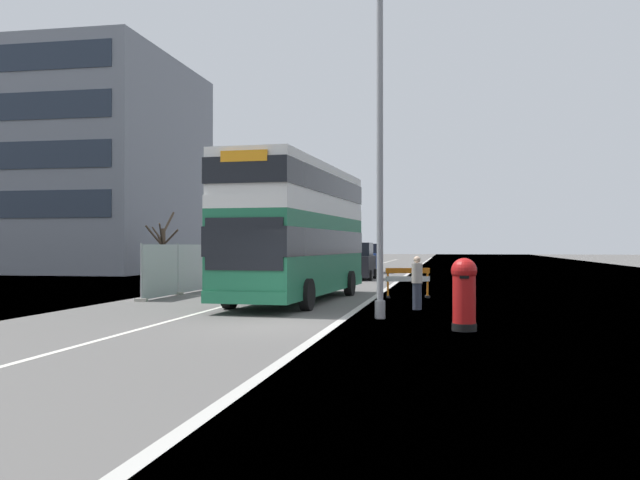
% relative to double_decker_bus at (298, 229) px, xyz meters
% --- Properties ---
extents(ground, '(140.00, 280.00, 0.10)m').
position_rel_double_decker_bus_xyz_m(ground, '(1.50, -7.54, -2.65)').
color(ground, '#565451').
extents(double_decker_bus, '(3.32, 11.49, 4.89)m').
position_rel_double_decker_bus_xyz_m(double_decker_bus, '(0.00, 0.00, 0.00)').
color(double_decker_bus, '#1E6B47').
rests_on(double_decker_bus, ground).
extents(lamppost_foreground, '(0.29, 0.70, 9.49)m').
position_rel_double_decker_bus_xyz_m(lamppost_foreground, '(3.52, -5.44, 1.90)').
color(lamppost_foreground, gray).
rests_on(lamppost_foreground, ground).
extents(red_pillar_postbox, '(0.61, 0.61, 1.73)m').
position_rel_double_decker_bus_xyz_m(red_pillar_postbox, '(5.75, -7.80, -1.65)').
color(red_pillar_postbox, black).
rests_on(red_pillar_postbox, ground).
extents(roadworks_barrier, '(1.73, 0.74, 1.15)m').
position_rel_double_decker_bus_xyz_m(roadworks_barrier, '(3.82, 2.38, -1.88)').
color(roadworks_barrier, orange).
rests_on(roadworks_barrier, ground).
extents(construction_site_fence, '(0.44, 24.00, 2.11)m').
position_rel_double_decker_bus_xyz_m(construction_site_fence, '(-5.49, 10.63, -1.59)').
color(construction_site_fence, '#A8AAAD').
rests_on(construction_site_fence, ground).
extents(car_oncoming_near, '(1.96, 3.99, 2.18)m').
position_rel_double_decker_bus_xyz_m(car_oncoming_near, '(0.08, 16.08, -1.59)').
color(car_oncoming_near, black).
rests_on(car_oncoming_near, ground).
extents(car_receding_mid, '(2.04, 4.53, 2.13)m').
position_rel_double_decker_bus_xyz_m(car_receding_mid, '(-0.53, 25.99, -1.59)').
color(car_receding_mid, navy).
rests_on(car_receding_mid, ground).
extents(bare_tree_far_verge_near, '(2.13, 2.55, 4.23)m').
position_rel_double_decker_bus_xyz_m(bare_tree_far_verge_near, '(-12.90, 17.86, -0.66)').
color(bare_tree_far_verge_near, '#4C3D2D').
rests_on(bare_tree_far_verge_near, ground).
extents(bare_tree_far_verge_mid, '(2.51, 2.62, 4.64)m').
position_rel_double_decker_bus_xyz_m(bare_tree_far_verge_mid, '(-10.08, 31.57, -0.17)').
color(bare_tree_far_verge_mid, '#4C3D2D').
rests_on(bare_tree_far_verge_mid, ground).
extents(pedestrian_at_kerb, '(0.34, 0.34, 1.69)m').
position_rel_double_decker_bus_xyz_m(pedestrian_at_kerb, '(4.41, -2.60, -1.76)').
color(pedestrian_at_kerb, '#2D3342').
rests_on(pedestrian_at_kerb, ground).
extents(backdrop_office_block, '(29.68, 17.22, 16.40)m').
position_rel_double_decker_bus_xyz_m(backdrop_office_block, '(-30.16, 25.84, 5.60)').
color(backdrop_office_block, gray).
rests_on(backdrop_office_block, ground).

